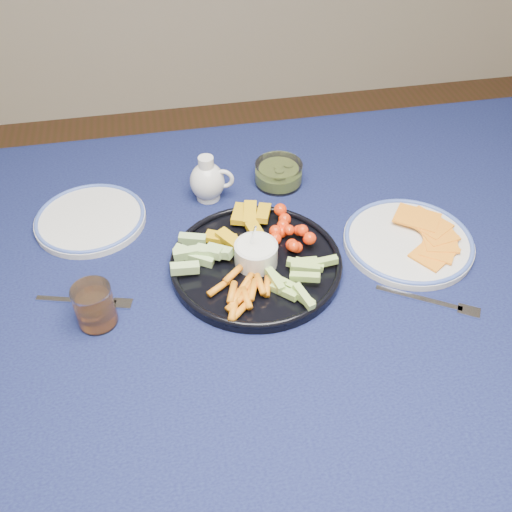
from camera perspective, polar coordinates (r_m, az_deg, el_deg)
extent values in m
plane|color=#54301C|center=(1.69, 3.59, -19.46)|extent=(4.00, 4.00, 0.00)
cylinder|color=#50311A|center=(1.69, -24.00, -3.99)|extent=(0.07, 0.07, 0.70)
cylinder|color=#50311A|center=(1.89, 22.65, 2.15)|extent=(0.07, 0.07, 0.70)
cube|color=#50311A|center=(1.09, 5.22, -2.12)|extent=(1.60, 1.00, 0.04)
cube|color=#0D0D34|center=(1.08, 5.30, -1.27)|extent=(1.66, 1.06, 0.01)
cube|color=#0D0D34|center=(1.57, -0.04, 8.40)|extent=(1.66, 0.01, 0.30)
cylinder|color=black|center=(1.07, 0.00, -0.90)|extent=(0.32, 0.32, 0.01)
torus|color=black|center=(1.06, 0.00, -0.49)|extent=(0.32, 0.32, 0.01)
cylinder|color=silver|center=(1.05, 0.00, 0.20)|extent=(0.08, 0.08, 0.04)
cylinder|color=white|center=(1.03, 0.00, 0.92)|extent=(0.07, 0.07, 0.01)
cylinder|color=silver|center=(1.23, -4.79, 6.02)|extent=(0.05, 0.05, 0.01)
ellipsoid|color=silver|center=(1.21, -4.89, 7.44)|extent=(0.07, 0.07, 0.08)
cylinder|color=silver|center=(1.19, -5.02, 9.13)|extent=(0.03, 0.03, 0.03)
torus|color=silver|center=(1.20, -3.29, 7.71)|extent=(0.05, 0.02, 0.05)
torus|color=#3F58B2|center=(1.19, -4.97, 8.55)|extent=(0.04, 0.04, 0.00)
cylinder|color=white|center=(1.26, 2.27, 8.26)|extent=(0.10, 0.10, 0.05)
cylinder|color=#5E7120|center=(1.27, 2.26, 7.94)|extent=(0.09, 0.09, 0.03)
cylinder|color=silver|center=(1.15, 14.96, 1.34)|extent=(0.25, 0.25, 0.01)
torus|color=#3F58B2|center=(1.15, 15.03, 1.64)|extent=(0.25, 0.25, 0.01)
cylinder|color=white|center=(0.99, -15.84, -4.82)|extent=(0.07, 0.07, 0.08)
cylinder|color=orange|center=(1.00, -15.65, -5.48)|extent=(0.06, 0.06, 0.04)
cube|color=silver|center=(1.06, -17.53, -4.30)|extent=(0.14, 0.05, 0.00)
cube|color=silver|center=(1.03, -13.26, -4.68)|extent=(0.04, 0.03, 0.00)
cube|color=silver|center=(1.05, 15.92, -4.11)|extent=(0.14, 0.09, 0.00)
cube|color=silver|center=(1.06, 20.49, -5.21)|extent=(0.04, 0.04, 0.00)
cylinder|color=silver|center=(1.21, -16.20, 3.50)|extent=(0.22, 0.22, 0.01)
torus|color=#3F58B2|center=(1.21, -16.27, 3.79)|extent=(0.22, 0.22, 0.01)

